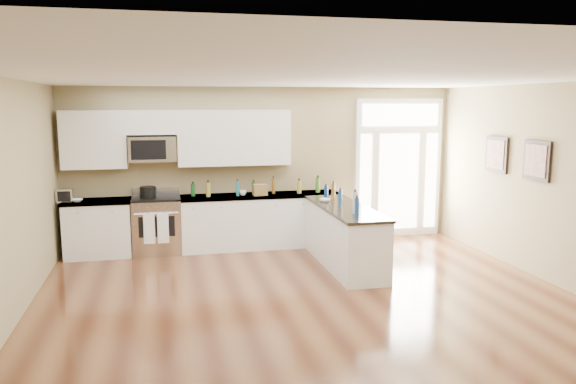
{
  "coord_description": "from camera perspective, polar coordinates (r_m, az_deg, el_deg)",
  "views": [
    {
      "loc": [
        -1.81,
        -5.86,
        2.52
      ],
      "look_at": [
        -0.03,
        2.0,
        1.24
      ],
      "focal_mm": 35.0,
      "sensor_mm": 36.0,
      "label": 1
    }
  ],
  "objects": [
    {
      "name": "ground",
      "position": [
        6.63,
        4.18,
        -13.34
      ],
      "size": [
        8.0,
        8.0,
        0.0
      ],
      "primitive_type": "plane",
      "color": "#482514"
    },
    {
      "name": "room_shell",
      "position": [
        6.18,
        4.37,
        1.48
      ],
      "size": [
        8.0,
        8.0,
        8.0
      ],
      "color": "#94865D",
      "rests_on": "ground"
    },
    {
      "name": "bowl_peninsula",
      "position": [
        9.08,
        3.78,
        -0.84
      ],
      "size": [
        0.18,
        0.18,
        0.05
      ],
      "primitive_type": "imported",
      "rotation": [
        0.0,
        0.0,
        -0.03
      ],
      "color": "white",
      "rests_on": "peninsula_cabinet"
    },
    {
      "name": "bowl_left",
      "position": [
        9.68,
        -20.64,
        -0.81
      ],
      "size": [
        0.21,
        0.21,
        0.04
      ],
      "primitive_type": "imported",
      "rotation": [
        0.0,
        0.0,
        0.16
      ],
      "color": "white",
      "rests_on": "back_cabinet_left"
    },
    {
      "name": "kitchen_range",
      "position": [
        9.76,
        -13.17,
        -3.28
      ],
      "size": [
        0.8,
        0.71,
        1.08
      ],
      "color": "silver",
      "rests_on": "ground"
    },
    {
      "name": "cardboard_box",
      "position": [
        9.7,
        -2.87,
        0.23
      ],
      "size": [
        0.24,
        0.18,
        0.19
      ],
      "primitive_type": "cube",
      "rotation": [
        0.0,
        0.0,
        0.05
      ],
      "color": "brown",
      "rests_on": "back_cabinet_right"
    },
    {
      "name": "upper_cabinet_right",
      "position": [
        9.79,
        -5.5,
        5.51
      ],
      "size": [
        1.94,
        0.33,
        0.95
      ],
      "primitive_type": "cube",
      "color": "white",
      "rests_on": "room_shell"
    },
    {
      "name": "back_cabinet_right",
      "position": [
        9.91,
        -2.88,
        -3.11
      ],
      "size": [
        2.85,
        0.66,
        0.94
      ],
      "color": "white",
      "rests_on": "ground"
    },
    {
      "name": "back_cabinet_left",
      "position": [
        9.83,
        -18.7,
        -3.68
      ],
      "size": [
        1.1,
        0.66,
        0.94
      ],
      "color": "white",
      "rests_on": "ground"
    },
    {
      "name": "stockpot",
      "position": [
        9.67,
        -14.05,
        0.03
      ],
      "size": [
        0.3,
        0.3,
        0.2
      ],
      "primitive_type": "cylinder",
      "rotation": [
        0.0,
        0.0,
        0.16
      ],
      "color": "black",
      "rests_on": "kitchen_range"
    },
    {
      "name": "upper_cabinet_left",
      "position": [
        9.77,
        -19.12,
        5.05
      ],
      "size": [
        1.04,
        0.33,
        0.95
      ],
      "primitive_type": "cube",
      "color": "white",
      "rests_on": "room_shell"
    },
    {
      "name": "cup_counter",
      "position": [
        9.72,
        -4.6,
        -0.09
      ],
      "size": [
        0.14,
        0.14,
        0.09
      ],
      "primitive_type": "imported",
      "rotation": [
        0.0,
        0.0,
        -0.34
      ],
      "color": "white",
      "rests_on": "back_cabinet_right"
    },
    {
      "name": "entry_door",
      "position": [
        10.8,
        11.13,
        2.39
      ],
      "size": [
        1.7,
        0.1,
        2.6
      ],
      "color": "white",
      "rests_on": "ground"
    },
    {
      "name": "upper_cabinet_short",
      "position": [
        9.7,
        -13.7,
        6.89
      ],
      "size": [
        0.82,
        0.33,
        0.4
      ],
      "primitive_type": "cube",
      "color": "white",
      "rests_on": "room_shell"
    },
    {
      "name": "microwave",
      "position": [
        9.68,
        -13.61,
        4.28
      ],
      "size": [
        0.78,
        0.41,
        0.42
      ],
      "color": "silver",
      "rests_on": "room_shell"
    },
    {
      "name": "wall_art_near",
      "position": [
        9.66,
        20.42,
        3.6
      ],
      "size": [
        0.05,
        0.58,
        0.58
      ],
      "color": "black",
      "rests_on": "room_shell"
    },
    {
      "name": "peninsula_cabinet",
      "position": [
        8.79,
        5.74,
        -4.72
      ],
      "size": [
        0.69,
        2.32,
        0.94
      ],
      "color": "white",
      "rests_on": "ground"
    },
    {
      "name": "counter_bottles",
      "position": [
        9.22,
        0.86,
        -0.05
      ],
      "size": [
        2.41,
        2.43,
        0.31
      ],
      "color": "#19591E",
      "rests_on": "back_cabinet_right"
    },
    {
      "name": "toaster_oven",
      "position": [
        9.74,
        -21.72,
        -0.31
      ],
      "size": [
        0.26,
        0.21,
        0.21
      ],
      "primitive_type": "cube",
      "rotation": [
        0.0,
        0.0,
        -0.05
      ],
      "color": "silver",
      "rests_on": "back_cabinet_left"
    },
    {
      "name": "wall_art_far",
      "position": [
        8.85,
        23.94,
        2.94
      ],
      "size": [
        0.05,
        0.58,
        0.58
      ],
      "color": "black",
      "rests_on": "room_shell"
    }
  ]
}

